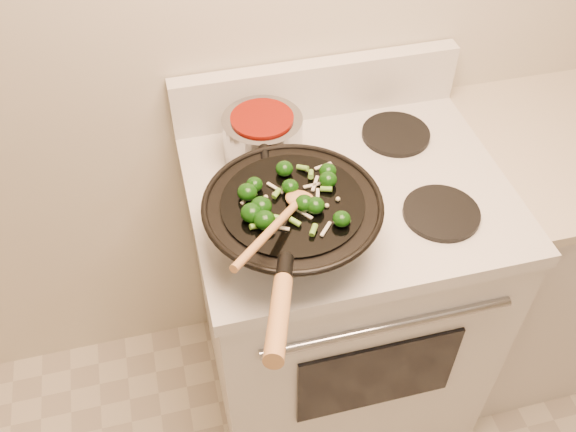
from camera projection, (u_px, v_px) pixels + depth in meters
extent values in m
cube|color=silver|center=(337.00, 301.00, 1.92)|extent=(0.76, 0.64, 0.88)
cube|color=silver|center=(348.00, 191.00, 1.59)|extent=(0.78, 0.66, 0.04)
cube|color=silver|center=(316.00, 89.00, 1.72)|extent=(0.78, 0.05, 0.16)
cylinder|color=#919299|center=(388.00, 327.00, 1.45)|extent=(0.60, 0.02, 0.02)
cube|color=black|center=(377.00, 377.00, 1.62)|extent=(0.42, 0.01, 0.28)
cylinder|color=black|center=(292.00, 241.00, 1.44)|extent=(0.18, 0.18, 0.01)
cylinder|color=black|center=(441.00, 213.00, 1.50)|extent=(0.18, 0.18, 0.01)
cylinder|color=black|center=(263.00, 156.00, 1.64)|extent=(0.18, 0.18, 0.01)
cylinder|color=black|center=(396.00, 134.00, 1.70)|extent=(0.18, 0.18, 0.01)
cube|color=silver|center=(574.00, 244.00, 2.08)|extent=(0.85, 0.60, 0.88)
torus|color=black|center=(293.00, 204.00, 1.35)|extent=(0.39, 0.39, 0.01)
cylinder|color=black|center=(293.00, 203.00, 1.35)|extent=(0.31, 0.31, 0.01)
cylinder|color=black|center=(285.00, 268.00, 1.17)|extent=(0.05, 0.07, 0.04)
cylinder|color=#B47C46|center=(279.00, 318.00, 1.05)|extent=(0.10, 0.20, 0.08)
ellipsoid|color=#0C3207|center=(247.00, 192.00, 1.34)|extent=(0.04, 0.04, 0.04)
cylinder|color=#3F772A|center=(253.00, 195.00, 1.35)|extent=(0.02, 0.02, 0.02)
ellipsoid|color=#0C3207|center=(328.00, 180.00, 1.37)|extent=(0.04, 0.04, 0.03)
ellipsoid|color=#0C3207|center=(284.00, 169.00, 1.40)|extent=(0.04, 0.04, 0.03)
ellipsoid|color=#0C3207|center=(251.00, 213.00, 1.30)|extent=(0.05, 0.05, 0.04)
cylinder|color=#3F772A|center=(258.00, 216.00, 1.31)|extent=(0.02, 0.02, 0.01)
ellipsoid|color=#0C3207|center=(304.00, 203.00, 1.32)|extent=(0.04, 0.04, 0.03)
ellipsoid|color=#0C3207|center=(290.00, 187.00, 1.36)|extent=(0.04, 0.04, 0.03)
ellipsoid|color=#0C3207|center=(342.00, 219.00, 1.29)|extent=(0.04, 0.04, 0.03)
cylinder|color=#3F772A|center=(347.00, 221.00, 1.30)|extent=(0.02, 0.02, 0.01)
ellipsoid|color=#0C3207|center=(261.00, 206.00, 1.31)|extent=(0.05, 0.05, 0.04)
ellipsoid|color=#0C3207|center=(254.00, 184.00, 1.36)|extent=(0.04, 0.04, 0.03)
ellipsoid|color=#0C3207|center=(264.00, 220.00, 1.29)|extent=(0.04, 0.04, 0.04)
cylinder|color=#3F772A|center=(271.00, 223.00, 1.30)|extent=(0.02, 0.02, 0.02)
ellipsoid|color=#0C3207|center=(328.00, 171.00, 1.39)|extent=(0.04, 0.04, 0.03)
ellipsoid|color=#0C3207|center=(315.00, 205.00, 1.32)|extent=(0.04, 0.04, 0.03)
cube|color=beige|center=(318.00, 196.00, 1.36)|extent=(0.02, 0.04, 0.00)
cube|color=beige|center=(326.00, 229.00, 1.29)|extent=(0.03, 0.04, 0.00)
cube|color=beige|center=(315.00, 183.00, 1.38)|extent=(0.03, 0.05, 0.00)
cube|color=beige|center=(275.00, 188.00, 1.37)|extent=(0.03, 0.04, 0.00)
cube|color=beige|center=(323.00, 166.00, 1.42)|extent=(0.04, 0.02, 0.00)
cube|color=beige|center=(279.00, 228.00, 1.29)|extent=(0.04, 0.03, 0.00)
cube|color=beige|center=(271.00, 226.00, 1.30)|extent=(0.01, 0.04, 0.00)
cube|color=beige|center=(248.00, 198.00, 1.35)|extent=(0.04, 0.04, 0.00)
cube|color=beige|center=(302.00, 212.00, 1.32)|extent=(0.04, 0.05, 0.00)
cube|color=beige|center=(315.00, 185.00, 1.38)|extent=(0.05, 0.01, 0.00)
cylinder|color=#5D9B32|center=(311.00, 174.00, 1.40)|extent=(0.03, 0.01, 0.01)
cylinder|color=#5D9B32|center=(255.00, 226.00, 1.29)|extent=(0.02, 0.03, 0.02)
cylinder|color=#5D9B32|center=(295.00, 222.00, 1.30)|extent=(0.03, 0.02, 0.02)
cylinder|color=#5D9B32|center=(275.00, 217.00, 1.31)|extent=(0.02, 0.03, 0.02)
cylinder|color=#5D9B32|center=(326.00, 189.00, 1.36)|extent=(0.02, 0.02, 0.01)
cylinder|color=#5D9B32|center=(303.00, 168.00, 1.41)|extent=(0.02, 0.02, 0.01)
cylinder|color=#5D9B32|center=(276.00, 193.00, 1.35)|extent=(0.02, 0.01, 0.02)
cylinder|color=#5D9B32|center=(313.00, 230.00, 1.28)|extent=(0.02, 0.01, 0.01)
sphere|color=#CABE8E|center=(327.00, 206.00, 1.34)|extent=(0.01, 0.01, 0.01)
sphere|color=#CABE8E|center=(264.00, 199.00, 1.35)|extent=(0.01, 0.01, 0.01)
sphere|color=#CABE8E|center=(338.00, 199.00, 1.35)|extent=(0.01, 0.01, 0.01)
sphere|color=#CABE8E|center=(274.00, 194.00, 1.36)|extent=(0.01, 0.01, 0.01)
sphere|color=#CABE8E|center=(266.00, 197.00, 1.35)|extent=(0.01, 0.01, 0.01)
ellipsoid|color=#B47C46|center=(300.00, 199.00, 1.34)|extent=(0.08, 0.08, 0.02)
cylinder|color=#B47C46|center=(269.00, 232.00, 1.23)|extent=(0.19, 0.22, 0.09)
cylinder|color=#919299|center=(263.00, 137.00, 1.59)|extent=(0.20, 0.20, 0.11)
cylinder|color=#680D04|center=(262.00, 118.00, 1.55)|extent=(0.15, 0.15, 0.01)
cylinder|color=black|center=(265.00, 165.00, 1.45)|extent=(0.04, 0.12, 0.02)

